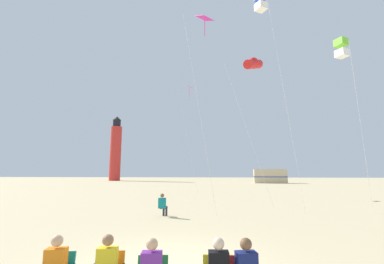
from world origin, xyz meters
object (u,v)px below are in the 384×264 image
at_px(kite_box_lime, 341,48).
at_px(kite_box_blue, 261,2).
at_px(kite_flyer_standing, 163,204).
at_px(lighthouse_distant, 116,150).
at_px(kite_tube_scarlet, 253,64).
at_px(kite_diamond_rainbow, 189,91).
at_px(kite_diamond_magenta, 204,26).
at_px(rv_van_tan, 270,176).

height_order(kite_box_lime, kite_box_blue, kite_box_blue).
height_order(kite_flyer_standing, lighthouse_distant, lighthouse_distant).
relative_size(kite_tube_scarlet, kite_diamond_rainbow, 0.94).
relative_size(kite_box_lime, kite_tube_scarlet, 0.91).
distance_m(kite_flyer_standing, kite_box_lime, 14.05).
bearing_deg(kite_box_blue, lighthouse_distant, 120.15).
xyz_separation_m(kite_diamond_rainbow, lighthouse_distant, (-23.20, 37.05, -3.42)).
distance_m(kite_flyer_standing, kite_tube_scarlet, 13.01).
height_order(kite_flyer_standing, kite_box_lime, kite_box_lime).
relative_size(kite_diamond_magenta, rv_van_tan, 1.84).
bearing_deg(lighthouse_distant, rv_van_tan, -16.11).
distance_m(kite_diamond_magenta, kite_box_blue, 3.85).
distance_m(kite_flyer_standing, rv_van_tan, 43.18).
distance_m(kite_box_lime, kite_diamond_rainbow, 16.46).
xyz_separation_m(kite_tube_scarlet, rv_van_tan, (7.75, 34.95, -9.20)).
bearing_deg(kite_diamond_magenta, kite_tube_scarlet, 51.95).
bearing_deg(rv_van_tan, kite_diamond_magenta, -103.59).
height_order(kite_box_blue, lighthouse_distant, lighthouse_distant).
relative_size(kite_flyer_standing, kite_tube_scarlet, 0.10).
xyz_separation_m(kite_box_lime, kite_diamond_rainbow, (-10.70, 12.42, 1.54)).
distance_m(kite_tube_scarlet, kite_diamond_rainbow, 10.46).
xyz_separation_m(kite_diamond_magenta, kite_box_blue, (3.55, 0.15, 1.49)).
bearing_deg(kite_box_blue, kite_diamond_rainbow, 114.33).
relative_size(kite_box_lime, kite_diamond_magenta, 0.86).
height_order(kite_diamond_magenta, kite_diamond_rainbow, kite_diamond_rainbow).
height_order(kite_tube_scarlet, lighthouse_distant, lighthouse_distant).
relative_size(kite_box_blue, lighthouse_distant, 0.79).
relative_size(kite_flyer_standing, lighthouse_distant, 0.07).
bearing_deg(kite_flyer_standing, kite_diamond_magenta, -130.08).
relative_size(kite_tube_scarlet, rv_van_tan, 1.73).
distance_m(kite_box_blue, kite_diamond_rainbow, 14.37).
xyz_separation_m(kite_tube_scarlet, kite_diamond_rainbow, (-5.96, 8.57, 0.67)).
bearing_deg(kite_diamond_rainbow, lighthouse_distant, 122.06).
relative_size(kite_diamond_magenta, lighthouse_distant, 0.71).
bearing_deg(kite_diamond_rainbow, kite_box_lime, -49.24).
bearing_deg(kite_box_lime, kite_diamond_magenta, -174.73).
height_order(kite_flyer_standing, kite_diamond_rainbow, kite_diamond_rainbow).
bearing_deg(kite_box_lime, kite_box_blue, -172.69).
bearing_deg(kite_box_blue, kite_tube_scarlet, 89.12).
relative_size(kite_diamond_rainbow, rv_van_tan, 1.84).
distance_m(kite_diamond_magenta, kite_diamond_rainbow, 13.39).
bearing_deg(rv_van_tan, kite_tube_scarlet, -100.07).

